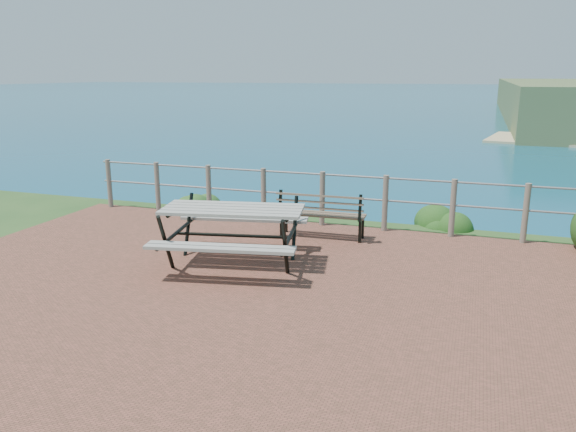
% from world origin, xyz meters
% --- Properties ---
extents(ground, '(10.00, 7.00, 0.12)m').
position_xyz_m(ground, '(0.00, 0.00, 0.00)').
color(ground, brown).
rests_on(ground, ground).
extents(ocean, '(1200.00, 1200.00, 0.00)m').
position_xyz_m(ocean, '(0.00, 200.00, 0.00)').
color(ocean, '#136572').
rests_on(ocean, ground).
extents(safety_railing, '(9.40, 0.10, 1.00)m').
position_xyz_m(safety_railing, '(0.00, 3.35, 0.57)').
color(safety_railing, '#6B5B4C').
rests_on(safety_railing, ground).
extents(picnic_table, '(2.13, 1.72, 0.85)m').
position_xyz_m(picnic_table, '(-0.65, 0.84, 0.54)').
color(picnic_table, gray).
rests_on(picnic_table, ground).
extents(park_bench, '(1.48, 0.42, 0.83)m').
position_xyz_m(park_bench, '(0.20, 2.59, 0.55)').
color(park_bench, brown).
rests_on(park_bench, ground).
extents(shrub_lip_west, '(0.82, 0.82, 0.58)m').
position_xyz_m(shrub_lip_west, '(-2.97, 4.00, 0.00)').
color(shrub_lip_west, '#24531F').
rests_on(shrub_lip_west, ground).
extents(shrub_lip_east, '(0.75, 0.75, 0.48)m').
position_xyz_m(shrub_lip_east, '(2.15, 4.21, 0.00)').
color(shrub_lip_east, '#234916').
rests_on(shrub_lip_east, ground).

